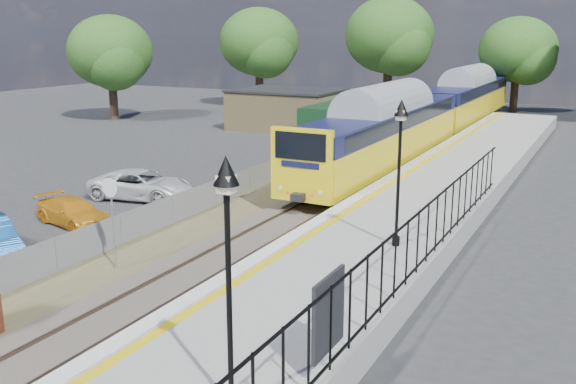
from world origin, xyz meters
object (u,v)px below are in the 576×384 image
Objects in this scene: train at (435,110)px; car_yellow at (73,212)px; speed_sign at (111,207)px; victorian_lamp_north at (400,139)px; victorian_lamp_south at (227,226)px; car_white at (141,185)px.

train is 11.11× the size of car_yellow.
train reaches higher than speed_sign.
victorian_lamp_north reaches higher than car_yellow.
victorian_lamp_north is 1.25× the size of car_yellow.
victorian_lamp_north is 1.50× the size of speed_sign.
speed_sign is 0.83× the size of car_yellow.
car_yellow is (-4.97, 3.10, -1.58)m from speed_sign.
speed_sign is at bearing -153.60° from victorian_lamp_north.
train is 28.50m from speed_sign.
victorian_lamp_south is 0.11× the size of train.
victorian_lamp_north is (-0.20, 10.00, 0.00)m from victorian_lamp_south.
victorian_lamp_north is at bearing 28.38° from speed_sign.
victorian_lamp_north is 0.96× the size of car_white.
speed_sign reaches higher than car_white.
victorian_lamp_north is 25.04m from train.
victorian_lamp_south reaches higher than train.
car_white is (-13.25, 3.59, -3.63)m from victorian_lamp_north.
car_white is at bearing -110.91° from train.
victorian_lamp_south is at bearing -111.72° from car_yellow.
victorian_lamp_south is at bearing -34.27° from speed_sign.
victorian_lamp_north is 13.55m from car_yellow.
car_yellow is at bearing 150.05° from speed_sign.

